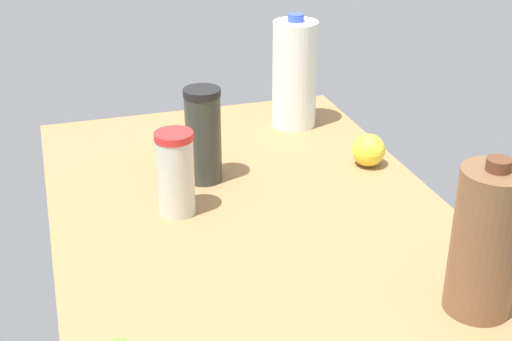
{
  "coord_description": "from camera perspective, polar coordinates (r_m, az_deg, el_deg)",
  "views": [
    {
      "loc": [
        113.39,
        -34.85,
        70.66
      ],
      "look_at": [
        0.0,
        0.0,
        13.0
      ],
      "focal_mm": 50.0,
      "sensor_mm": 36.0,
      "label": 1
    }
  ],
  "objects": [
    {
      "name": "shaker_bottle",
      "position": [
        1.47,
        -4.23,
        2.82
      ],
      "size": [
        7.66,
        7.66,
        20.22
      ],
      "color": "#30362D",
      "rests_on": "countertop"
    },
    {
      "name": "chocolate_milk_jug",
      "position": [
        1.12,
        17.93,
        -5.42
      ],
      "size": [
        10.29,
        10.29,
        25.5
      ],
      "color": "brown",
      "rests_on": "countertop"
    },
    {
      "name": "countertop",
      "position": [
        1.37,
        0.0,
        -4.32
      ],
      "size": [
        120.0,
        76.0,
        3.0
      ],
      "primitive_type": "cube",
      "color": "#986D43",
      "rests_on": "ground"
    },
    {
      "name": "tumbler_cup",
      "position": [
        1.35,
        -6.44,
        -0.21
      ],
      "size": [
        7.33,
        7.33,
        16.71
      ],
      "color": "beige",
      "rests_on": "countertop"
    },
    {
      "name": "lemon_loose",
      "position": [
        1.58,
        9.0,
        1.62
      ],
      "size": [
        7.22,
        7.22,
        7.22
      ],
      "primitive_type": "sphere",
      "color": "yellow",
      "rests_on": "countertop"
    },
    {
      "name": "milk_jug",
      "position": [
        1.75,
        3.11,
        7.7
      ],
      "size": [
        10.85,
        10.85,
        27.85
      ],
      "color": "white",
      "rests_on": "countertop"
    }
  ]
}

